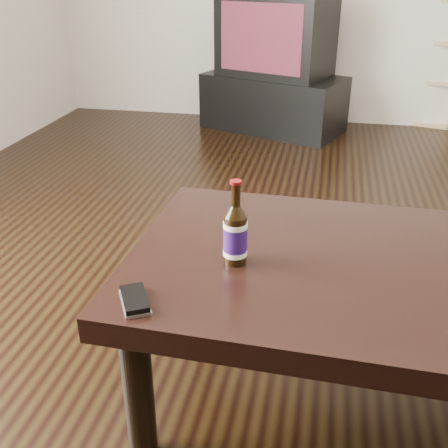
% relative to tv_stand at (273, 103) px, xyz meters
% --- Properties ---
extents(floor, '(5.00, 6.00, 0.01)m').
position_rel_tv_stand_xyz_m(floor, '(0.63, -2.68, -0.22)').
color(floor, black).
rests_on(floor, ground).
extents(tv_stand, '(1.20, 0.89, 0.43)m').
position_rel_tv_stand_xyz_m(tv_stand, '(0.00, 0.00, 0.00)').
color(tv_stand, black).
rests_on(tv_stand, floor).
extents(tv, '(0.93, 0.76, 0.60)m').
position_rel_tv_stand_xyz_m(tv, '(-0.00, -0.00, 0.52)').
color(tv, black).
rests_on(tv, tv_stand).
extents(bookshelf, '(0.78, 0.51, 1.32)m').
position_rel_tv_stand_xyz_m(bookshelf, '(1.12, 0.53, 0.47)').
color(bookshelf, tan).
rests_on(bookshelf, floor).
extents(coffee_table, '(1.38, 0.83, 0.51)m').
position_rel_tv_stand_xyz_m(coffee_table, '(0.62, -2.94, 0.23)').
color(coffee_table, black).
rests_on(coffee_table, floor).
extents(beer_bottle, '(0.07, 0.07, 0.23)m').
position_rel_tv_stand_xyz_m(beer_bottle, '(0.23, -3.00, 0.38)').
color(beer_bottle, black).
rests_on(beer_bottle, coffee_table).
extents(phone, '(0.11, 0.13, 0.02)m').
position_rel_tv_stand_xyz_m(phone, '(0.04, -3.23, 0.30)').
color(phone, silver).
rests_on(phone, coffee_table).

